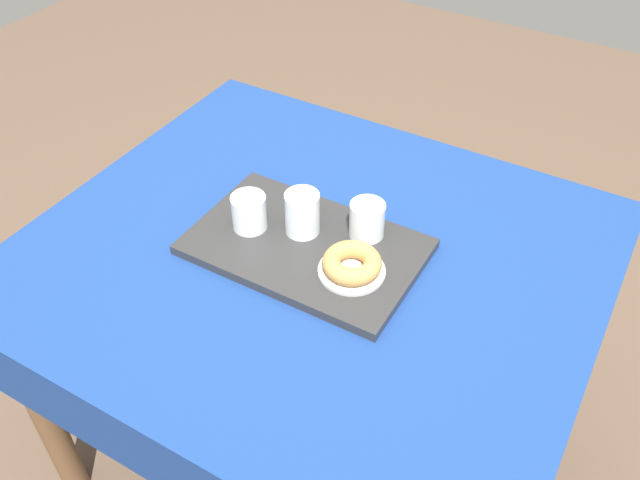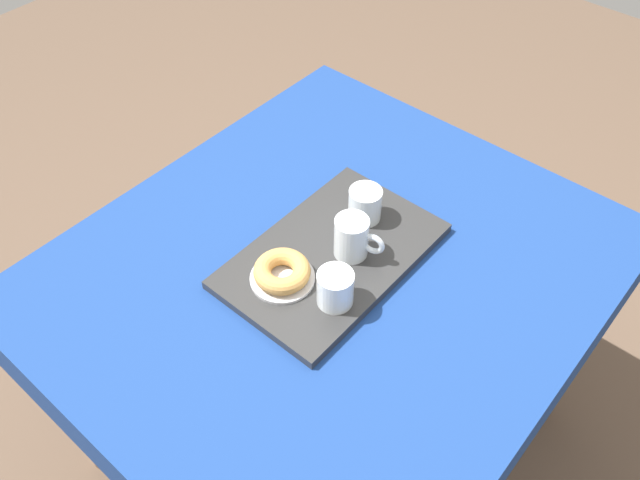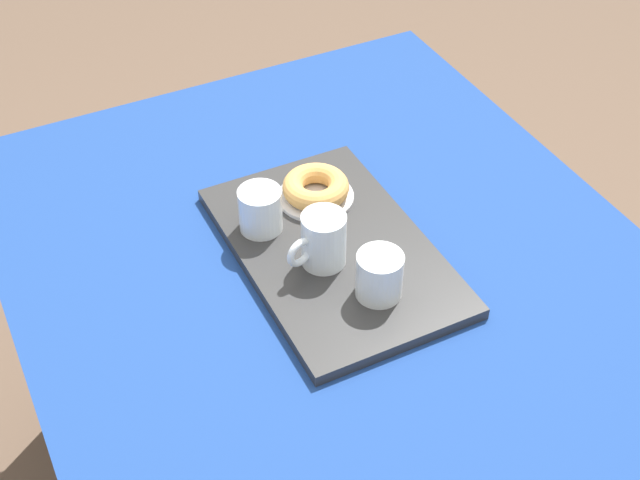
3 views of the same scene
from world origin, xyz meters
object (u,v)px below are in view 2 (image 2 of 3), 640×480
Objects in this scene: water_glass_near at (335,290)px; water_glass_far at (365,205)px; serving_tray at (332,255)px; tea_mug_left at (352,238)px; dining_table at (330,294)px; sugar_donut_left at (282,271)px; donut_plate_left at (282,278)px.

water_glass_near and water_glass_far have the same top height.
serving_tray is 0.07m from tea_mug_left.
water_glass_far is at bearing -155.68° from water_glass_near.
dining_table is at bearing -136.15° from water_glass_near.
dining_table is 0.12m from serving_tray.
water_glass_near is (0.10, 0.09, 0.05)m from serving_tray.
water_glass_near reaches higher than serving_tray.
water_glass_near is 0.66× the size of sugar_donut_left.
donut_plate_left is at bearing -3.51° from water_glass_far.
sugar_donut_left is at bearing -13.18° from serving_tray.
tea_mug_left is 0.14m from water_glass_near.
dining_table is at bearing 161.89° from donut_plate_left.
water_glass_near reaches higher than donut_plate_left.
water_glass_near is at bearing 24.32° from water_glass_far.
water_glass_far is 0.58× the size of donut_plate_left.
water_glass_far reaches higher than serving_tray.
tea_mug_left is 0.82× the size of donut_plate_left.
sugar_donut_left is at bearing -76.64° from water_glass_near.
tea_mug_left is at bearing 146.58° from dining_table.
water_glass_near is at bearing 103.36° from donut_plate_left.
dining_table is 14.98× the size of water_glass_near.
sugar_donut_left is at bearing -22.36° from tea_mug_left.
tea_mug_left is 0.16m from sugar_donut_left.
serving_tray is 4.31× the size of tea_mug_left.
water_glass_far is 0.66× the size of sugar_donut_left.
tea_mug_left is (-0.04, 0.03, 0.17)m from dining_table.
sugar_donut_left is at bearing -18.11° from dining_table.
dining_table is 0.17m from donut_plate_left.
water_glass_near is at bearing 24.51° from tea_mug_left.
donut_plate_left is (0.15, -0.06, -0.04)m from tea_mug_left.
serving_tray is at bearing -137.28° from water_glass_near.
serving_tray is at bearing 166.82° from donut_plate_left.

